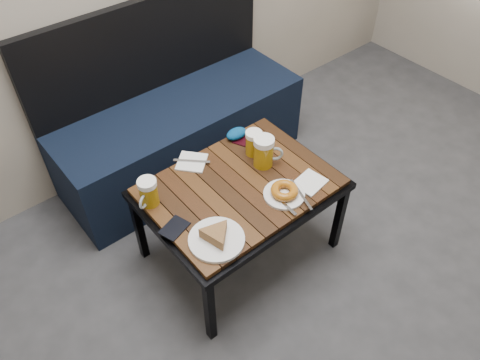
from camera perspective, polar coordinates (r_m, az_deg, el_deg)
bench at (r=2.68m, az=-7.50°, el=6.27°), size 1.40×0.50×0.95m
cafe_table at (r=2.08m, az=-0.00°, el=-1.40°), size 0.84×0.62×0.47m
beer_mug_left at (r=1.96m, az=-11.12°, el=-1.50°), size 0.12×0.10×0.13m
beer_mug_centre at (r=2.16m, az=1.73°, el=4.58°), size 0.12×0.08×0.12m
beer_mug_right at (r=2.10m, az=2.97°, el=3.46°), size 0.14×0.12×0.15m
plate_pie at (r=1.83m, az=-2.89°, el=-6.93°), size 0.22×0.22×0.06m
plate_bagel at (r=2.00m, az=5.44°, el=-1.50°), size 0.18×0.23×0.05m
napkin_left at (r=2.16m, az=-5.90°, el=2.21°), size 0.18×0.18×0.01m
napkin_right at (r=2.08m, az=8.51°, el=-0.31°), size 0.15×0.13×0.01m
passport_navy at (r=1.90m, az=-7.99°, el=-5.81°), size 0.13×0.11×0.01m
passport_burgundy at (r=2.26m, az=0.69°, el=4.79°), size 0.12×0.13×0.01m
knit_pouch at (r=2.27m, az=-0.44°, el=5.68°), size 0.11×0.07×0.05m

